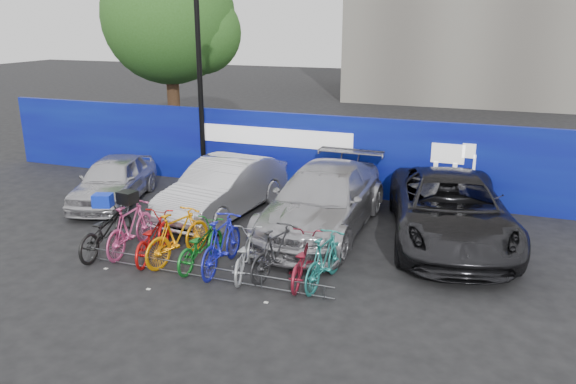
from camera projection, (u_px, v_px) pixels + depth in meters
The scene contains 21 objects.
ground at pixel (217, 267), 12.11m from camera, with size 100.00×100.00×0.00m, color black.
hoarding at pixel (306, 153), 17.13m from camera, with size 22.00×0.18×2.40m.
tree at pixel (175, 20), 21.86m from camera, with size 5.40×5.20×7.80m.
lamppost at pixel (200, 83), 17.04m from camera, with size 0.25×0.50×6.11m.
bike_rack at pixel (203, 271), 11.53m from camera, with size 5.60×0.03×0.30m.
car_0 at pixel (114, 180), 16.20m from camera, with size 1.60×3.97×1.35m, color #BBBAC0.
car_1 at pixel (224, 188), 15.18m from camera, with size 1.60×4.59×1.51m, color silver.
car_2 at pixel (323, 200), 13.99m from camera, with size 2.25×5.52×1.60m, color #A9A8AD.
car_3 at pixel (450, 209), 13.32m from camera, with size 2.64×5.74×1.59m, color black.
bike_0 at pixel (106, 229), 12.74m from camera, with size 0.73×2.09×1.10m, color black.
bike_1 at pixel (130, 228), 12.75m from camera, with size 0.55×1.95×1.17m, color #CC4682.
bike_2 at pixel (152, 237), 12.45m from camera, with size 0.65×1.87×0.98m, color #BB0F0D.
bike_3 at pixel (178, 236), 12.26m from camera, with size 0.55×1.96×1.18m, color #FD9608.
bike_4 at pixel (200, 245), 12.07m from camera, with size 0.63×1.82×0.96m, color #126D1F.
bike_5 at pixel (222, 243), 11.83m from camera, with size 0.56×1.98×1.19m, color #1A1EB4.
bike_6 at pixel (244, 254), 11.65m from camera, with size 0.61×1.74×0.91m, color #9DA0A4.
bike_7 at pixel (277, 251), 11.58m from camera, with size 0.51×1.79×1.08m, color #262628.
bike_8 at pixel (303, 259), 11.34m from camera, with size 0.63×1.82×0.96m, color maroon.
bike_9 at pixel (324, 260), 11.18m from camera, with size 0.51×1.80×1.08m, color #227C76.
cargo_crate at pixel (103, 200), 12.54m from camera, with size 0.41×0.31×0.29m, color #0E29C7.
cargo_topcase at pixel (128, 197), 12.54m from camera, with size 0.37×0.34×0.28m, color black.
Camera 1 is at (5.27, -9.88, 5.14)m, focal length 35.00 mm.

